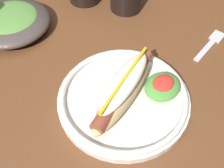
# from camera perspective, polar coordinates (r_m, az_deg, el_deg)

# --- Properties ---
(dining_table) EXTENTS (1.21, 1.00, 0.74)m
(dining_table) POSITION_cam_1_polar(r_m,az_deg,el_deg) (0.69, -1.12, 1.08)
(dining_table) COLOR brown
(dining_table) RESTS_ON ground_plane
(hot_dog_plate) EXTENTS (0.25, 0.25, 0.08)m
(hot_dog_plate) POSITION_cam_1_polar(r_m,az_deg,el_deg) (0.51, 2.96, -2.26)
(hot_dog_plate) COLOR silver
(hot_dog_plate) RESTS_ON dining_table
(fork) EXTENTS (0.12, 0.03, 0.00)m
(fork) POSITION_cam_1_polar(r_m,az_deg,el_deg) (0.67, 20.24, 8.07)
(fork) COLOR silver
(fork) RESTS_ON dining_table
(side_bowl) EXTENTS (0.19, 0.19, 0.05)m
(side_bowl) POSITION_cam_1_polar(r_m,az_deg,el_deg) (0.70, -20.63, 12.36)
(side_bowl) COLOR #423833
(side_bowl) RESTS_ON dining_table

